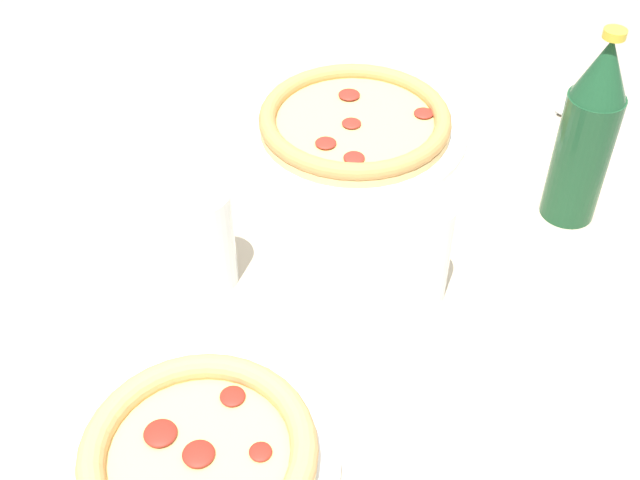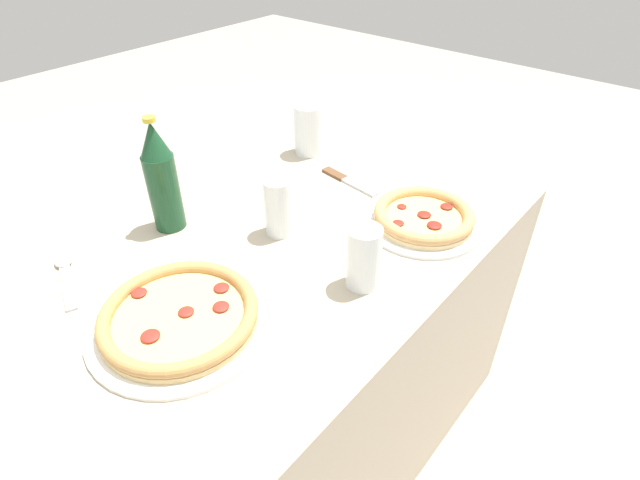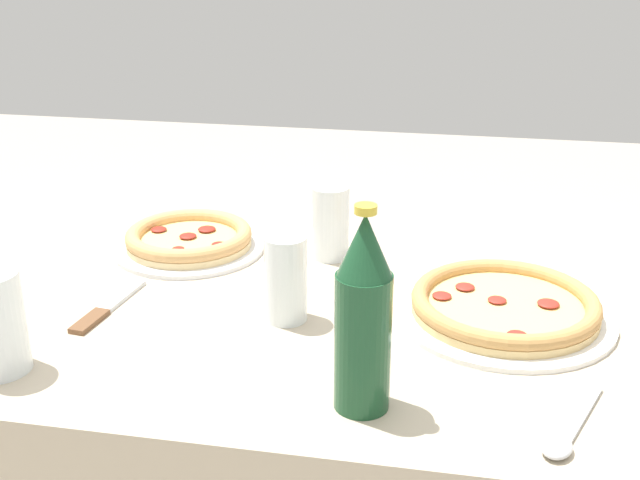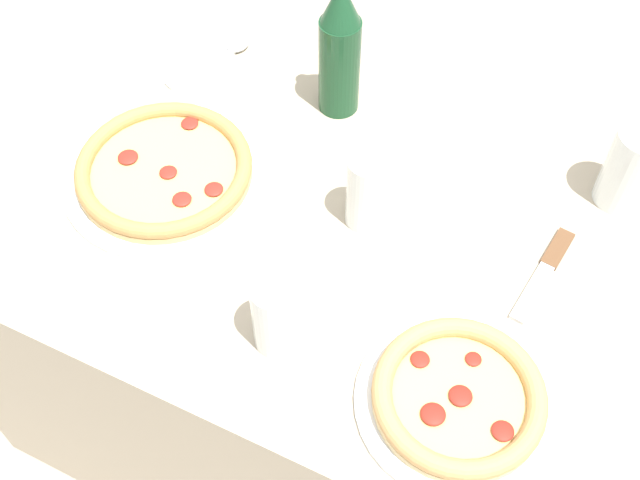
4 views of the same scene
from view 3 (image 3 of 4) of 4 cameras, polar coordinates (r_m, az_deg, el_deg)
pizza_pepperoni at (r=1.23m, az=12.99°, el=-4.62°), size 0.33×0.33×0.04m
pizza_veggie at (r=1.47m, az=-9.29°, el=0.03°), size 0.27×0.27×0.04m
glass_lemonade at (r=1.18m, az=-2.44°, el=-2.94°), size 0.06×0.06×0.13m
glass_iced_tea at (r=1.40m, az=0.72°, el=1.12°), size 0.07×0.07×0.13m
beer_bottle at (r=0.95m, az=3.10°, el=-5.38°), size 0.07×0.07×0.26m
knife at (r=1.27m, az=-14.94°, el=-4.70°), size 0.05×0.19×0.01m
spoon at (r=0.99m, az=17.11°, el=-12.97°), size 0.09×0.18×0.02m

